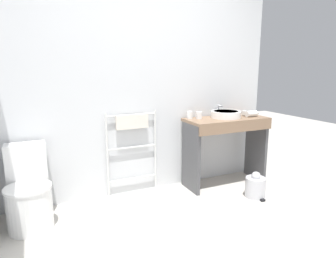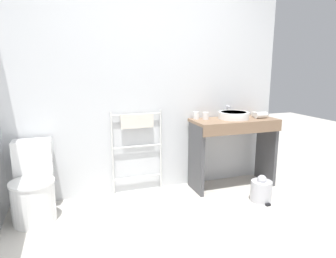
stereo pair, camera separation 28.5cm
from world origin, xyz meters
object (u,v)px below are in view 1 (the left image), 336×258
(trash_bin, at_px, (255,186))
(toilet, at_px, (29,194))
(cup_near_wall, at_px, (190,115))
(hair_dryer, at_px, (251,113))
(towel_radiator, at_px, (132,135))
(sink_basin, at_px, (226,114))
(cup_near_edge, at_px, (199,115))

(trash_bin, bearing_deg, toilet, 170.25)
(toilet, height_order, cup_near_wall, cup_near_wall)
(hair_dryer, bearing_deg, towel_radiator, 170.89)
(towel_radiator, xyz_separation_m, sink_basin, (1.15, -0.18, 0.19))
(sink_basin, relative_size, hair_dryer, 1.85)
(toilet, relative_size, sink_basin, 2.06)
(cup_near_wall, relative_size, hair_dryer, 0.46)
(trash_bin, bearing_deg, towel_radiator, 150.70)
(hair_dryer, bearing_deg, cup_near_edge, 169.10)
(towel_radiator, xyz_separation_m, cup_near_edge, (0.81, -0.11, 0.19))
(cup_near_edge, bearing_deg, hair_dryer, -10.90)
(sink_basin, distance_m, cup_near_edge, 0.34)
(towel_radiator, distance_m, hair_dryer, 1.52)
(towel_radiator, bearing_deg, sink_basin, -8.74)
(sink_basin, height_order, cup_near_wall, cup_near_wall)
(towel_radiator, bearing_deg, hair_dryer, -9.11)
(cup_near_edge, height_order, hair_dryer, cup_near_edge)
(towel_radiator, height_order, cup_near_edge, towel_radiator)
(sink_basin, bearing_deg, cup_near_edge, 168.54)
(towel_radiator, bearing_deg, trash_bin, -29.30)
(cup_near_wall, distance_m, trash_bin, 1.12)
(toilet, height_order, sink_basin, sink_basin)
(toilet, bearing_deg, cup_near_edge, 5.35)
(sink_basin, distance_m, cup_near_wall, 0.45)
(cup_near_edge, height_order, trash_bin, cup_near_edge)
(cup_near_wall, height_order, hair_dryer, cup_near_wall)
(cup_near_edge, relative_size, hair_dryer, 0.44)
(trash_bin, bearing_deg, sink_basin, 98.74)
(toilet, height_order, cup_near_edge, cup_near_edge)
(cup_near_edge, bearing_deg, cup_near_wall, 149.73)
(sink_basin, xyz_separation_m, trash_bin, (0.08, -0.51, -0.76))
(cup_near_edge, distance_m, hair_dryer, 0.69)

